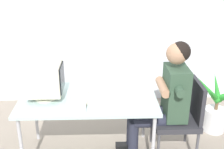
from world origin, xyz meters
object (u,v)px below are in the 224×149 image
(desk, at_px, (88,101))
(potted_plant, at_px, (216,110))
(keyboard, at_px, (81,95))
(person_seated, at_px, (165,96))
(desk_mug, at_px, (82,106))
(crt_monitor, at_px, (44,78))
(office_chair, at_px, (182,115))

(desk, xyz_separation_m, potted_plant, (1.56, 0.44, -0.38))
(keyboard, xyz_separation_m, person_seated, (0.88, -0.02, -0.02))
(keyboard, xyz_separation_m, desk_mug, (0.04, -0.33, 0.04))
(crt_monitor, xyz_separation_m, potted_plant, (1.99, 0.44, -0.65))
(keyboard, relative_size, potted_plant, 0.65)
(crt_monitor, bearing_deg, person_seated, 0.20)
(office_chair, xyz_separation_m, potted_plant, (0.56, 0.43, -0.20))
(keyboard, xyz_separation_m, potted_plant, (1.64, 0.41, -0.45))
(person_seated, bearing_deg, desk_mug, -160.25)
(crt_monitor, bearing_deg, desk_mug, -37.60)
(office_chair, height_order, person_seated, person_seated)
(crt_monitor, distance_m, office_chair, 1.50)
(desk, distance_m, keyboard, 0.11)
(office_chair, relative_size, person_seated, 0.67)
(keyboard, bearing_deg, office_chair, -1.31)
(office_chair, relative_size, desk_mug, 8.01)
(person_seated, xyz_separation_m, desk_mug, (-0.84, -0.30, 0.06))
(crt_monitor, distance_m, desk_mug, 0.52)
(desk, relative_size, desk_mug, 12.96)
(crt_monitor, bearing_deg, desk, -0.38)
(desk, distance_m, desk_mug, 0.32)
(crt_monitor, distance_m, potted_plant, 2.14)
(keyboard, distance_m, office_chair, 1.11)
(desk, relative_size, keyboard, 3.06)
(desk_mug, bearing_deg, office_chair, 16.23)
(crt_monitor, xyz_separation_m, keyboard, (0.35, 0.03, -0.20))
(potted_plant, bearing_deg, desk_mug, -155.32)
(crt_monitor, height_order, person_seated, person_seated)
(person_seated, distance_m, potted_plant, 0.97)
(keyboard, xyz_separation_m, office_chair, (1.08, -0.02, -0.25))
(desk, xyz_separation_m, desk_mug, (-0.04, -0.30, 0.10))
(office_chair, bearing_deg, desk_mug, -163.77)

